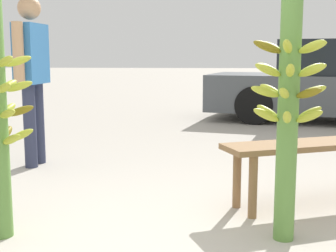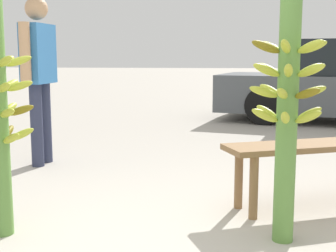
% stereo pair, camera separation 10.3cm
% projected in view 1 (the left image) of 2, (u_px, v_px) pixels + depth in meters
% --- Properties ---
extents(banana_stalk_center, '(0.46, 0.45, 1.47)m').
position_uv_depth(banana_stalk_center, '(288.00, 106.00, 2.68)').
color(banana_stalk_center, '#5B8C3D').
rests_on(banana_stalk_center, ground_plane).
extents(vendor_person, '(0.22, 0.65, 1.65)m').
position_uv_depth(vendor_person, '(32.00, 67.00, 4.55)').
color(vendor_person, '#2D334C').
rests_on(vendor_person, ground_plane).
extents(market_bench, '(1.44, 0.85, 0.47)m').
position_uv_depth(market_bench, '(317.00, 152.00, 3.39)').
color(market_bench, olive).
rests_on(market_bench, ground_plane).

